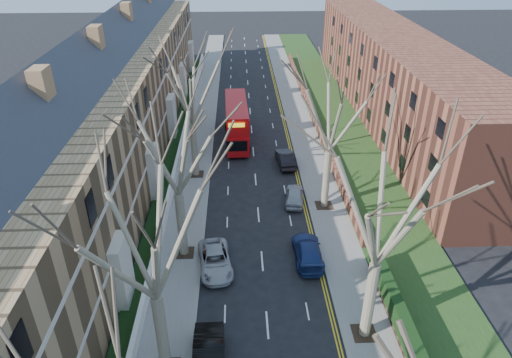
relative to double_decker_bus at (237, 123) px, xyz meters
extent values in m
cube|color=slate|center=(-4.27, 2.94, -2.05)|extent=(3.00, 102.00, 0.12)
cube|color=slate|center=(7.73, 2.94, -2.05)|extent=(3.00, 102.00, 0.12)
cube|color=olive|center=(-12.07, -5.06, 2.89)|extent=(9.00, 78.00, 10.00)
cube|color=#2F3139|center=(-12.07, -5.06, 8.89)|extent=(4.67, 78.00, 4.67)
cube|color=silver|center=(-7.62, -5.06, 1.39)|extent=(0.12, 78.00, 0.35)
cube|color=silver|center=(-7.62, -5.06, 4.89)|extent=(0.12, 78.00, 0.35)
cube|color=brown|center=(19.23, 6.94, 2.89)|extent=(8.00, 54.00, 10.00)
cube|color=brown|center=(9.43, 6.94, -1.54)|extent=(0.35, 54.00, 0.90)
cube|color=white|center=(-5.92, -5.06, -1.49)|extent=(0.30, 78.00, 1.00)
cube|color=#203B15|center=(12.23, 2.94, -1.96)|extent=(6.00, 102.00, 0.06)
cylinder|color=brown|center=(-3.97, -30.06, 0.63)|extent=(0.64, 0.64, 5.25)
cylinder|color=brown|center=(-3.97, -20.06, 0.55)|extent=(0.64, 0.64, 5.07)
cube|color=#2D2116|center=(-3.97, -20.06, -1.98)|extent=(1.40, 1.40, 0.05)
cylinder|color=brown|center=(-3.97, -8.06, 0.63)|extent=(0.60, 0.60, 5.25)
cube|color=#2D2116|center=(-3.97, -8.06, -1.98)|extent=(1.40, 1.40, 0.05)
cylinder|color=brown|center=(7.43, -28.06, 0.63)|extent=(0.64, 0.64, 5.25)
cube|color=#2D2116|center=(7.43, -28.06, -1.98)|extent=(1.40, 1.40, 0.05)
cylinder|color=brown|center=(7.43, -14.06, 0.55)|extent=(0.60, 0.60, 5.07)
cube|color=#2D2116|center=(7.43, -14.06, -1.98)|extent=(1.40, 1.40, 0.05)
cube|color=#B00C0F|center=(0.00, 0.00, -0.74)|extent=(2.62, 10.30, 2.05)
cube|color=#B00C0F|center=(0.00, 0.00, 1.22)|extent=(2.60, 9.78, 1.86)
cube|color=black|center=(0.00, 0.00, -0.32)|extent=(2.62, 9.48, 0.84)
cube|color=black|center=(0.00, 0.00, 1.31)|extent=(2.61, 9.27, 0.84)
imported|color=#A4A4A9|center=(-1.62, -21.66, -1.45)|extent=(2.83, 5.02, 1.32)
imported|color=navy|center=(5.03, -20.95, -1.41)|extent=(1.97, 4.81, 1.39)
imported|color=#9EA1A7|center=(4.96, -13.16, -1.45)|extent=(2.08, 4.08, 1.33)
imported|color=black|center=(4.83, -6.19, -1.40)|extent=(1.89, 4.46, 1.43)
camera|label=1|loc=(0.23, -46.80, 19.32)|focal=32.00mm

